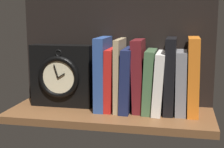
{
  "coord_description": "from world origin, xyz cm",
  "views": [
    {
      "loc": [
        23.66,
        -107.98,
        33.28
      ],
      "look_at": [
        0.18,
        3.65,
        12.43
      ],
      "focal_mm": 53.58,
      "sensor_mm": 36.0,
      "label": 1
    }
  ],
  "objects_px": {
    "book_tan_shortstories": "(120,75)",
    "book_orange_pandolfini": "(193,76)",
    "book_red_requiem": "(112,79)",
    "book_white_catcher": "(159,82)",
    "book_maroon_dawkins": "(139,76)",
    "book_navy_bierce": "(128,79)",
    "book_green_romantic": "(150,81)",
    "book_black_skeptic": "(170,76)",
    "book_gray_chess": "(181,82)",
    "framed_clock": "(62,76)",
    "book_blue_modern": "(103,73)"
  },
  "relations": [
    {
      "from": "book_tan_shortstories",
      "to": "book_orange_pandolfini",
      "type": "height_order",
      "value": "book_orange_pandolfini"
    },
    {
      "from": "book_red_requiem",
      "to": "book_tan_shortstories",
      "type": "height_order",
      "value": "book_tan_shortstories"
    },
    {
      "from": "book_white_catcher",
      "to": "book_maroon_dawkins",
      "type": "bearing_deg",
      "value": 180.0
    },
    {
      "from": "book_navy_bierce",
      "to": "book_green_romantic",
      "type": "xyz_separation_m",
      "value": [
        0.07,
        0.0,
        -0.0
      ]
    },
    {
      "from": "book_orange_pandolfini",
      "to": "book_black_skeptic",
      "type": "bearing_deg",
      "value": 180.0
    },
    {
      "from": "book_green_romantic",
      "to": "book_gray_chess",
      "type": "relative_size",
      "value": 1.0
    },
    {
      "from": "book_gray_chess",
      "to": "framed_clock",
      "type": "bearing_deg",
      "value": 179.94
    },
    {
      "from": "framed_clock",
      "to": "book_red_requiem",
      "type": "bearing_deg",
      "value": -0.13
    },
    {
      "from": "book_blue_modern",
      "to": "book_orange_pandolfini",
      "type": "bearing_deg",
      "value": 0.0
    },
    {
      "from": "book_navy_bierce",
      "to": "book_green_romantic",
      "type": "relative_size",
      "value": 1.02
    },
    {
      "from": "book_black_skeptic",
      "to": "book_orange_pandolfini",
      "type": "relative_size",
      "value": 0.99
    },
    {
      "from": "book_maroon_dawkins",
      "to": "book_gray_chess",
      "type": "height_order",
      "value": "book_maroon_dawkins"
    },
    {
      "from": "book_white_catcher",
      "to": "book_gray_chess",
      "type": "distance_m",
      "value": 0.07
    },
    {
      "from": "book_navy_bierce",
      "to": "book_gray_chess",
      "type": "bearing_deg",
      "value": 0.0
    },
    {
      "from": "book_blue_modern",
      "to": "book_tan_shortstories",
      "type": "height_order",
      "value": "book_blue_modern"
    },
    {
      "from": "book_black_skeptic",
      "to": "book_gray_chess",
      "type": "bearing_deg",
      "value": 0.0
    },
    {
      "from": "book_red_requiem",
      "to": "book_maroon_dawkins",
      "type": "distance_m",
      "value": 0.09
    },
    {
      "from": "book_tan_shortstories",
      "to": "book_navy_bierce",
      "type": "height_order",
      "value": "book_tan_shortstories"
    },
    {
      "from": "book_maroon_dawkins",
      "to": "book_green_romantic",
      "type": "bearing_deg",
      "value": 0.0
    },
    {
      "from": "book_blue_modern",
      "to": "book_maroon_dawkins",
      "type": "height_order",
      "value": "book_blue_modern"
    },
    {
      "from": "book_blue_modern",
      "to": "book_green_romantic",
      "type": "height_order",
      "value": "book_blue_modern"
    },
    {
      "from": "book_maroon_dawkins",
      "to": "book_orange_pandolfini",
      "type": "relative_size",
      "value": 0.96
    },
    {
      "from": "book_tan_shortstories",
      "to": "book_white_catcher",
      "type": "distance_m",
      "value": 0.14
    },
    {
      "from": "framed_clock",
      "to": "book_black_skeptic",
      "type": "bearing_deg",
      "value": -0.06
    },
    {
      "from": "book_blue_modern",
      "to": "book_red_requiem",
      "type": "height_order",
      "value": "book_blue_modern"
    },
    {
      "from": "book_tan_shortstories",
      "to": "book_maroon_dawkins",
      "type": "relative_size",
      "value": 1.01
    },
    {
      "from": "book_blue_modern",
      "to": "book_black_skeptic",
      "type": "height_order",
      "value": "book_black_skeptic"
    },
    {
      "from": "book_gray_chess",
      "to": "framed_clock",
      "type": "distance_m",
      "value": 0.42
    },
    {
      "from": "book_navy_bierce",
      "to": "book_white_catcher",
      "type": "bearing_deg",
      "value": 0.0
    },
    {
      "from": "book_red_requiem",
      "to": "book_navy_bierce",
      "type": "relative_size",
      "value": 0.99
    },
    {
      "from": "book_navy_bierce",
      "to": "book_red_requiem",
      "type": "bearing_deg",
      "value": 180.0
    },
    {
      "from": "book_blue_modern",
      "to": "book_maroon_dawkins",
      "type": "relative_size",
      "value": 1.02
    },
    {
      "from": "book_green_romantic",
      "to": "book_black_skeptic",
      "type": "relative_size",
      "value": 0.84
    },
    {
      "from": "book_blue_modern",
      "to": "book_black_skeptic",
      "type": "bearing_deg",
      "value": 0.0
    },
    {
      "from": "book_white_catcher",
      "to": "book_red_requiem",
      "type": "bearing_deg",
      "value": 180.0
    },
    {
      "from": "book_red_requiem",
      "to": "book_green_romantic",
      "type": "bearing_deg",
      "value": 0.0
    },
    {
      "from": "book_blue_modern",
      "to": "book_orange_pandolfini",
      "type": "relative_size",
      "value": 0.98
    },
    {
      "from": "book_navy_bierce",
      "to": "book_green_romantic",
      "type": "distance_m",
      "value": 0.07
    },
    {
      "from": "book_maroon_dawkins",
      "to": "book_orange_pandolfini",
      "type": "height_order",
      "value": "book_orange_pandolfini"
    },
    {
      "from": "book_blue_modern",
      "to": "framed_clock",
      "type": "distance_m",
      "value": 0.15
    },
    {
      "from": "book_black_skeptic",
      "to": "book_gray_chess",
      "type": "height_order",
      "value": "book_black_skeptic"
    },
    {
      "from": "book_black_skeptic",
      "to": "framed_clock",
      "type": "height_order",
      "value": "book_black_skeptic"
    },
    {
      "from": "book_white_catcher",
      "to": "book_orange_pandolfini",
      "type": "height_order",
      "value": "book_orange_pandolfini"
    },
    {
      "from": "book_tan_shortstories",
      "to": "framed_clock",
      "type": "distance_m",
      "value": 0.21
    },
    {
      "from": "book_blue_modern",
      "to": "book_navy_bierce",
      "type": "height_order",
      "value": "book_blue_modern"
    },
    {
      "from": "book_navy_bierce",
      "to": "book_orange_pandolfini",
      "type": "distance_m",
      "value": 0.22
    },
    {
      "from": "book_navy_bierce",
      "to": "book_gray_chess",
      "type": "height_order",
      "value": "book_navy_bierce"
    },
    {
      "from": "book_blue_modern",
      "to": "book_tan_shortstories",
      "type": "relative_size",
      "value": 1.02
    },
    {
      "from": "book_maroon_dawkins",
      "to": "framed_clock",
      "type": "distance_m",
      "value": 0.28
    },
    {
      "from": "book_maroon_dawkins",
      "to": "framed_clock",
      "type": "relative_size",
      "value": 1.11
    }
  ]
}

